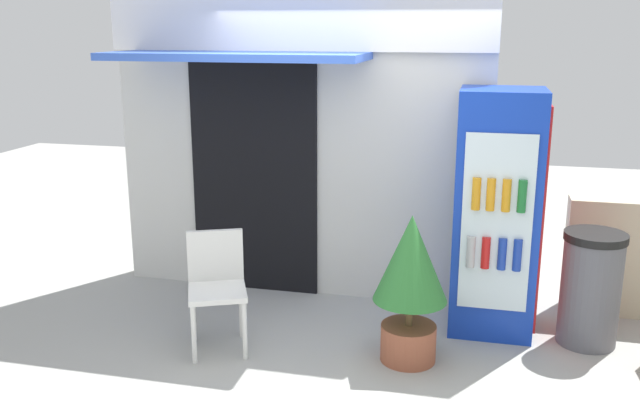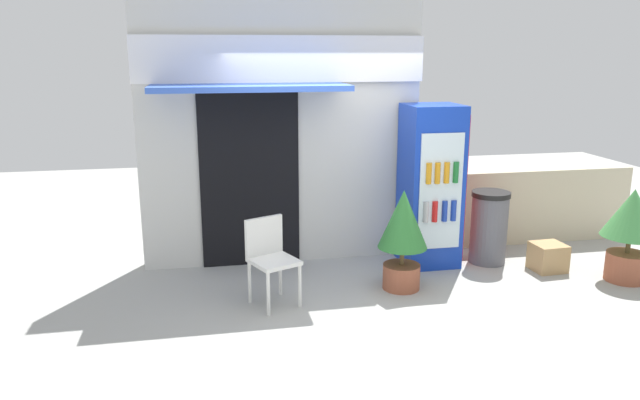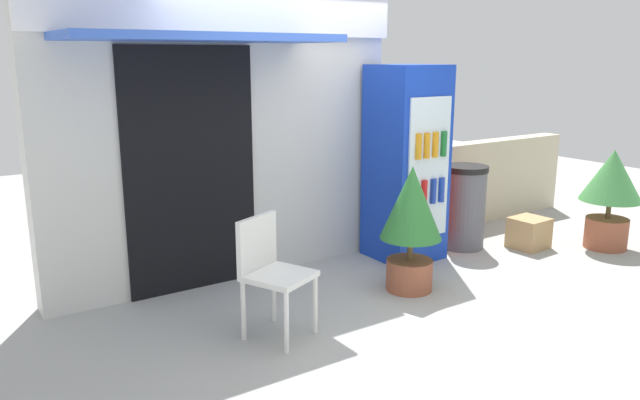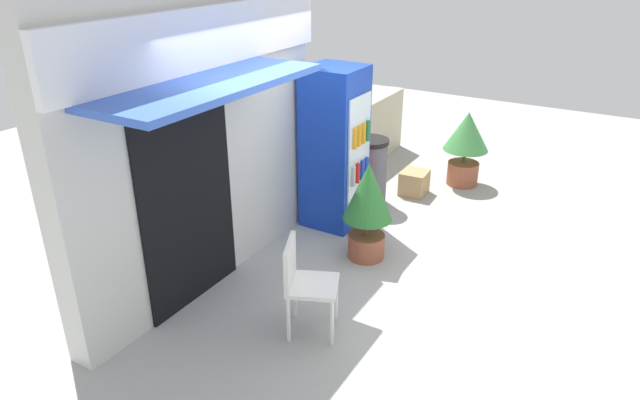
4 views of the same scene
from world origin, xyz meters
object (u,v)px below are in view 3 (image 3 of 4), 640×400
object	(u,v)px
potted_plant_curbside	(611,189)
trash_bin	(464,207)
potted_plant_near_shop	(411,217)
drink_cooler	(407,163)
plastic_chair	(270,267)
cardboard_box	(529,233)

from	to	relation	value
potted_plant_curbside	trash_bin	distance (m)	1.53
potted_plant_curbside	potted_plant_near_shop	bearing A→B (deg)	174.03
potted_plant_near_shop	trash_bin	bearing A→B (deg)	24.77
drink_cooler	trash_bin	xyz separation A→B (m)	(0.72, -0.13, -0.51)
plastic_chair	potted_plant_near_shop	world-z (taller)	potted_plant_near_shop
drink_cooler	potted_plant_curbside	size ratio (longest dim) A/B	1.82
plastic_chair	trash_bin	xyz separation A→B (m)	(2.74, 0.69, -0.07)
drink_cooler	potted_plant_near_shop	distance (m)	0.98
trash_bin	cardboard_box	bearing A→B (deg)	-35.45
drink_cooler	plastic_chair	bearing A→B (deg)	-157.95
cardboard_box	potted_plant_near_shop	bearing A→B (deg)	-174.02
potted_plant_near_shop	cardboard_box	xyz separation A→B (m)	(1.87, 0.20, -0.49)
plastic_chair	trash_bin	bearing A→B (deg)	14.22
drink_cooler	potted_plant_near_shop	world-z (taller)	drink_cooler
drink_cooler	potted_plant_near_shop	size ratio (longest dim) A/B	1.75
cardboard_box	plastic_chair	bearing A→B (deg)	-175.01
drink_cooler	trash_bin	distance (m)	0.89
drink_cooler	potted_plant_curbside	world-z (taller)	drink_cooler
potted_plant_curbside	cardboard_box	bearing A→B (deg)	145.62
drink_cooler	potted_plant_near_shop	xyz separation A→B (m)	(-0.59, -0.73, -0.30)
drink_cooler	plastic_chair	xyz separation A→B (m)	(-2.02, -0.82, -0.44)
plastic_chair	potted_plant_curbside	size ratio (longest dim) A/B	0.83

